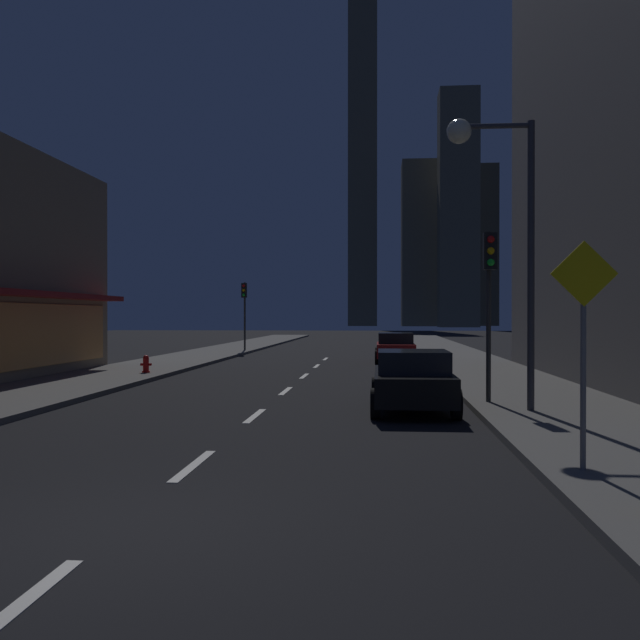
{
  "coord_description": "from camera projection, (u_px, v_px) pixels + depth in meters",
  "views": [
    {
      "loc": [
        2.8,
        -7.06,
        2.27
      ],
      "look_at": [
        0.0,
        25.79,
        2.08
      ],
      "focal_mm": 38.9,
      "sensor_mm": 36.0,
      "label": 1
    }
  ],
  "objects": [
    {
      "name": "sidewalk_left",
      "position": [
        208.0,
        354.0,
        39.76
      ],
      "size": [
        4.0,
        76.0,
        0.15
      ],
      "primitive_type": "cube",
      "color": "#605E59",
      "rests_on": "ground"
    },
    {
      "name": "traffic_light_near_right",
      "position": [
        489.0,
        278.0,
        16.97
      ],
      "size": [
        0.32,
        0.48,
        4.2
      ],
      "color": "#2D2D2D",
      "rests_on": "sidewalk_right"
    },
    {
      "name": "skyscraper_distant_short",
      "position": [
        458.0,
        209.0,
        140.1
      ],
      "size": [
        7.9,
        7.05,
        47.78
      ],
      "primitive_type": "cube",
      "color": "brown",
      "rests_on": "ground"
    },
    {
      "name": "skyscraper_distant_mid",
      "position": [
        421.0,
        244.0,
        154.83
      ],
      "size": [
        8.79,
        8.86,
        36.55
      ],
      "primitive_type": "cube",
      "color": "brown",
      "rests_on": "ground"
    },
    {
      "name": "ground_plane",
      "position": [
        329.0,
        357.0,
        39.17
      ],
      "size": [
        78.0,
        136.0,
        0.1
      ],
      "primitive_type": "cube",
      "color": "black"
    },
    {
      "name": "pedestrian_crossing_sign",
      "position": [
        584.0,
        334.0,
        9.51
      ],
      "size": [
        0.91,
        0.08,
        3.15
      ],
      "color": "slate",
      "rests_on": "sidewalk_right"
    },
    {
      "name": "car_parked_near",
      "position": [
        413.0,
        380.0,
        16.51
      ],
      "size": [
        1.98,
        4.24,
        1.45
      ],
      "color": "black",
      "rests_on": "ground"
    },
    {
      "name": "street_lamp_right",
      "position": [
        494.0,
        192.0,
        15.59
      ],
      "size": [
        1.96,
        0.56,
        6.58
      ],
      "color": "#38383D",
      "rests_on": "sidewalk_right"
    },
    {
      "name": "sidewalk_right",
      "position": [
        454.0,
        355.0,
        38.58
      ],
      "size": [
        4.0,
        76.0,
        0.15
      ],
      "primitive_type": "cube",
      "color": "#605E59",
      "rests_on": "ground"
    },
    {
      "name": "skyscraper_distant_slender",
      "position": [
        481.0,
        246.0,
        160.12
      ],
      "size": [
        7.4,
        6.54,
        36.98
      ],
      "primitive_type": "cube",
      "color": "#3A372B",
      "rests_on": "ground"
    },
    {
      "name": "car_parked_far",
      "position": [
        395.0,
        347.0,
        33.66
      ],
      "size": [
        1.98,
        4.24,
        1.45
      ],
      "color": "#B21919",
      "rests_on": "ground"
    },
    {
      "name": "fire_hydrant_far_left",
      "position": [
        146.0,
        364.0,
        25.92
      ],
      "size": [
        0.42,
        0.3,
        0.65
      ],
      "color": "red",
      "rests_on": "sidewalk_left"
    },
    {
      "name": "skyscraper_distant_tall",
      "position": [
        363.0,
        154.0,
        158.38
      ],
      "size": [
        6.52,
        7.63,
        78.62
      ],
      "primitive_type": "cube",
      "color": "brown",
      "rests_on": "ground"
    },
    {
      "name": "traffic_light_far_left",
      "position": [
        244.0,
        301.0,
        42.8
      ],
      "size": [
        0.32,
        0.48,
        4.2
      ],
      "color": "#2D2D2D",
      "rests_on": "sidewalk_left"
    },
    {
      "name": "lane_marking_center",
      "position": [
        286.0,
        391.0,
        20.84
      ],
      "size": [
        0.16,
        33.4,
        0.01
      ],
      "color": "silver",
      "rests_on": "ground"
    }
  ]
}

